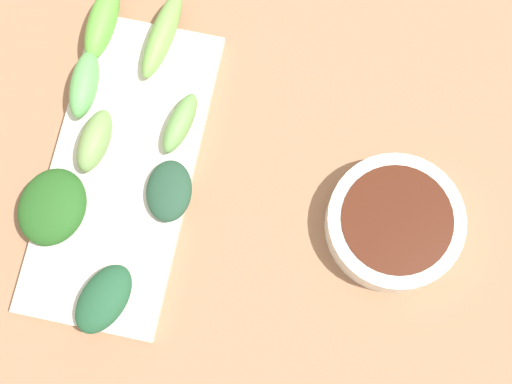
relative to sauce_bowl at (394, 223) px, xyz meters
name	(u,v)px	position (x,y,z in m)	size (l,w,h in m)	color
tabletop	(223,166)	(0.17, -0.03, -0.03)	(2.10, 2.10, 0.02)	#996E50
sauce_bowl	(394,223)	(0.00, 0.00, 0.00)	(0.12, 0.12, 0.04)	white
serving_plate	(123,170)	(0.26, 0.00, -0.01)	(0.13, 0.30, 0.01)	silver
broccoli_stalk_0	(95,141)	(0.29, -0.02, 0.01)	(0.03, 0.06, 0.03)	#769E55
broccoli_leafy_1	(169,191)	(0.21, 0.01, 0.00)	(0.04, 0.06, 0.02)	#244934
broccoli_leafy_2	(52,207)	(0.31, 0.05, 0.01)	(0.06, 0.07, 0.03)	#255B20
broccoli_leafy_3	(104,299)	(0.24, 0.12, 0.00)	(0.04, 0.07, 0.02)	#225434
broccoli_stalk_4	(84,84)	(0.31, -0.07, 0.01)	(0.03, 0.07, 0.03)	#60AE5B
broccoli_stalk_5	(102,22)	(0.31, -0.13, 0.01)	(0.03, 0.08, 0.03)	#61B540
broccoli_stalk_6	(162,35)	(0.25, -0.13, 0.00)	(0.02, 0.09, 0.02)	#76AA4F
broccoli_stalk_7	(180,123)	(0.21, -0.05, 0.00)	(0.02, 0.06, 0.02)	#6BA152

